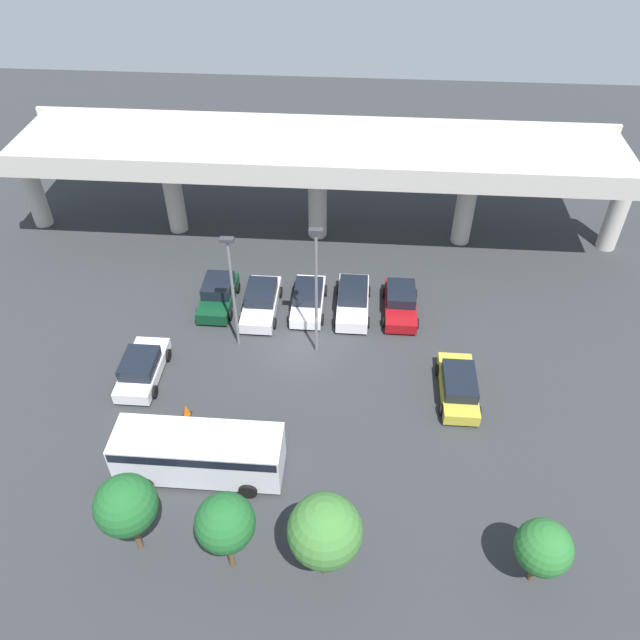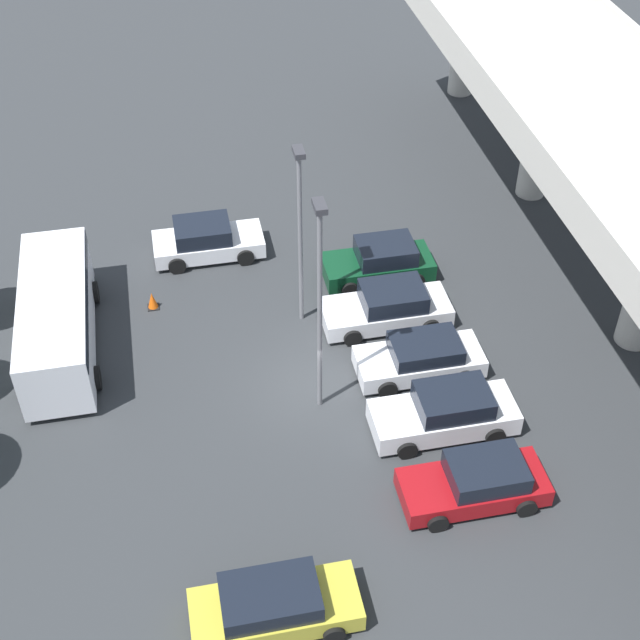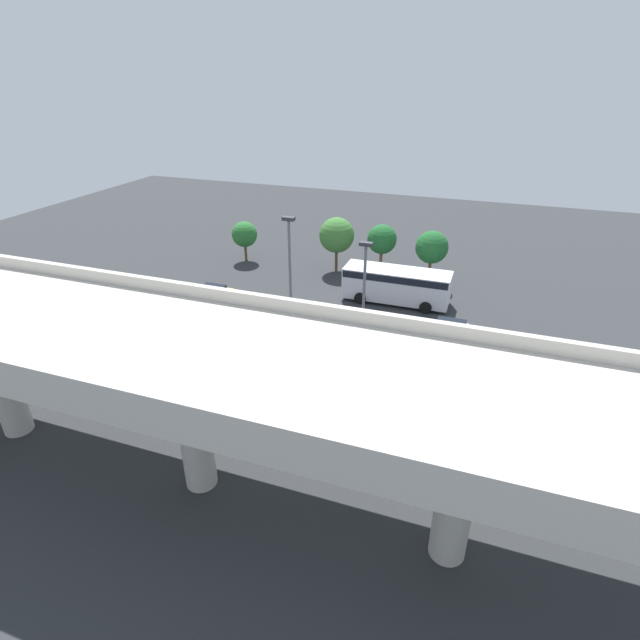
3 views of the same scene
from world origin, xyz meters
The scene contains 17 objects.
ground_plane centered at (0.00, 0.00, 0.00)m, with size 85.84×85.84×0.00m, color #2D3033.
highway_overpass centered at (0.00, 11.90, 5.78)m, with size 41.34×7.57×7.23m.
parked_car_0 centered at (-8.31, -2.79, 0.73)m, with size 2.16×4.44×1.55m.
parked_car_1 centered at (-5.47, 3.74, 0.75)m, with size 2.12×4.30×1.60m.
parked_car_2 centered at (-2.77, 3.34, 0.73)m, with size 2.16×4.76×1.58m.
parked_car_3 centered at (0.06, 3.79, 0.68)m, with size 2.09×4.42×1.42m.
parked_car_4 centered at (2.78, 3.83, 0.76)m, with size 2.10×4.75×1.63m.
parked_car_5 centered at (5.65, 3.89, 0.69)m, with size 2.11×4.45×1.47m.
parked_car_6 centered at (8.51, -2.78, 0.69)m, with size 2.06×4.56×1.43m.
shuttle_bus centered at (-3.83, -8.53, 1.49)m, with size 7.65×2.65×2.49m.
lamp_post_near_aisle centered at (0.86, 0.03, 4.75)m, with size 0.70×0.35×8.12m.
lamp_post_mid_lot centered at (-3.64, 0.25, 4.29)m, with size 0.70×0.35×7.24m.
tree_front_left centered at (-5.62, -12.50, 3.13)m, with size 2.51×2.51×4.40m.
tree_front_centre centered at (-1.59, -12.99, 3.18)m, with size 2.36×2.36×4.38m.
tree_front_right centered at (2.22, -13.01, 3.12)m, with size 2.90×2.90×4.58m.
tree_front_far_right centered at (10.57, -12.68, 2.42)m, with size 2.22×2.22×3.55m.
traffic_cone centered at (-5.37, -5.20, 0.33)m, with size 0.44×0.44×0.70m.
Camera 1 is at (2.97, -25.48, 24.59)m, focal length 35.00 mm.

